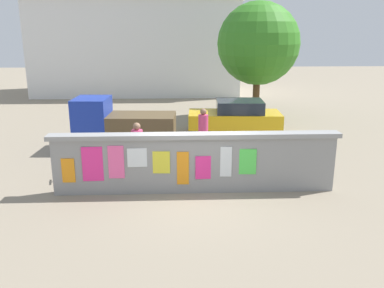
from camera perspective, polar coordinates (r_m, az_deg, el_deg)
name	(u,v)px	position (r m, az deg, el deg)	size (l,w,h in m)	color
ground	(186,125)	(18.68, -0.82, 2.75)	(60.00, 60.00, 0.00)	gray
poster_wall	(195,162)	(10.75, 0.38, -2.55)	(7.64, 0.42, 1.61)	gray
auto_rickshaw_truck	(120,124)	(15.03, -10.10, 2.81)	(3.69, 1.72, 1.85)	black
car_parked	(236,116)	(17.04, 6.15, 3.90)	(3.90, 1.93, 1.40)	black
motorcycle	(263,156)	(12.66, 9.88, -1.68)	(1.90, 0.56, 0.87)	black
bicycle_near	(189,156)	(12.84, -0.43, -1.65)	(1.71, 0.44, 0.95)	black
bicycle_far	(91,166)	(12.24, -14.05, -3.02)	(1.67, 0.56, 0.95)	black
person_walking	(137,144)	(11.99, -7.69, 0.03)	(0.41, 0.41, 1.62)	purple
person_bystander	(203,127)	(14.00, 1.59, 2.45)	(0.47, 0.47, 1.62)	#BF6626
tree_roadside	(258,44)	(19.97, 9.29, 13.74)	(3.89, 3.89, 5.53)	brown
building_background	(137,45)	(28.56, -7.69, 13.66)	(13.60, 5.96, 6.41)	silver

